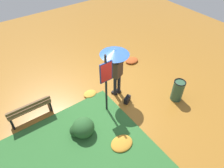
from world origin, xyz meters
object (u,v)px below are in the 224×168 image
(info_sign_post, at_px, (106,79))
(trash_bin, at_px, (178,90))
(person_with_umbrella, at_px, (116,61))
(park_bench, at_px, (30,110))
(handbag, at_px, (127,99))

(info_sign_post, distance_m, trash_bin, 2.78)
(person_with_umbrella, height_order, trash_bin, person_with_umbrella)
(person_with_umbrella, xyz_separation_m, park_bench, (2.92, -0.74, -1.15))
(handbag, bearing_deg, trash_bin, 149.35)
(park_bench, bearing_deg, info_sign_post, 151.94)
(info_sign_post, height_order, handbag, info_sign_post)
(park_bench, height_order, trash_bin, trash_bin)
(person_with_umbrella, bearing_deg, trash_bin, 138.67)
(handbag, bearing_deg, info_sign_post, -7.46)
(info_sign_post, xyz_separation_m, handbag, (-0.82, 0.11, -1.32))
(person_with_umbrella, height_order, park_bench, person_with_umbrella)
(info_sign_post, relative_size, park_bench, 1.64)
(handbag, xyz_separation_m, trash_bin, (-1.55, 0.92, 0.29))
(person_with_umbrella, distance_m, info_sign_post, 0.83)
(trash_bin, bearing_deg, info_sign_post, -23.44)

